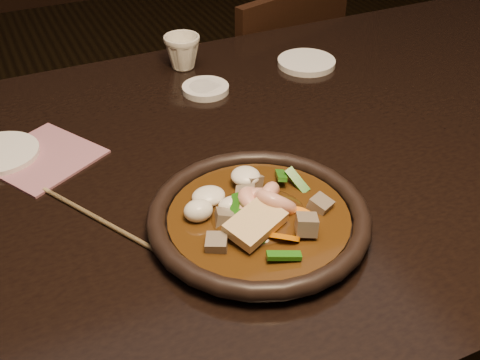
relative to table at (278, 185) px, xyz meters
name	(u,v)px	position (x,y,z in m)	size (l,w,h in m)	color
table	(278,185)	(0.00, 0.00, 0.00)	(1.60, 0.90, 0.75)	black
chair	(261,109)	(0.28, 0.62, -0.23)	(0.47, 0.47, 0.81)	black
plate	(259,218)	(-0.12, -0.16, 0.09)	(0.30, 0.30, 0.03)	black
stirfry	(256,213)	(-0.12, -0.16, 0.10)	(0.20, 0.20, 0.07)	#39200A
soy_dish	(206,89)	(-0.04, 0.23, 0.08)	(0.09, 0.09, 0.01)	white
saucer_left	(0,154)	(-0.42, 0.16, 0.08)	(0.12, 0.12, 0.01)	white
saucer_right	(306,62)	(0.20, 0.25, 0.08)	(0.12, 0.12, 0.01)	white
tea_cup	(182,51)	(-0.04, 0.35, 0.11)	(0.07, 0.07, 0.07)	white
chopsticks	(100,220)	(-0.31, -0.06, 0.08)	(0.12, 0.21, 0.01)	tan
napkin	(42,158)	(-0.36, 0.13, 0.08)	(0.15, 0.15, 0.00)	#A26473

